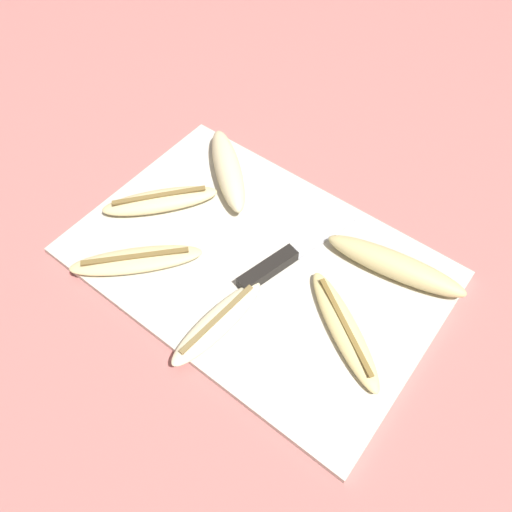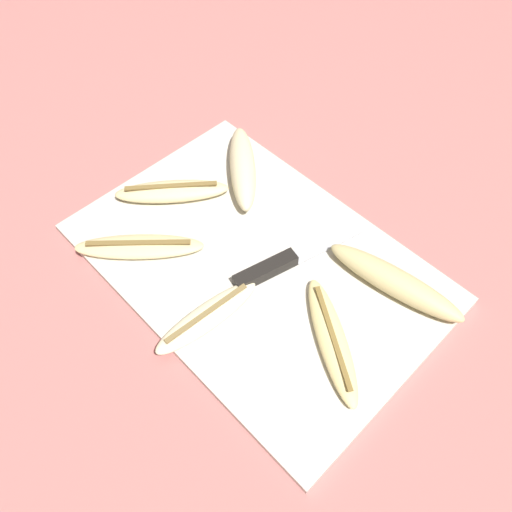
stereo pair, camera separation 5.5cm
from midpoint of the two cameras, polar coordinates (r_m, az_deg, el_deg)
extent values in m
plane|color=#B76B66|center=(0.69, -2.26, -1.18)|extent=(4.00, 4.00, 0.00)
cube|color=beige|center=(0.69, -2.28, -0.90)|extent=(0.49, 0.33, 0.01)
cube|color=black|center=(0.66, -1.00, -1.64)|extent=(0.04, 0.09, 0.02)
cube|color=#B7BABF|center=(0.71, 5.46, 2.26)|extent=(0.05, 0.11, 0.00)
ellipsoid|color=#EDD689|center=(0.62, 7.56, -8.42)|extent=(0.17, 0.12, 0.02)
cube|color=olive|center=(0.62, 7.66, -7.98)|extent=(0.12, 0.08, 0.00)
ellipsoid|color=beige|center=(0.77, -5.30, 9.75)|extent=(0.16, 0.14, 0.04)
ellipsoid|color=#DBC684|center=(0.68, 13.38, -1.17)|extent=(0.20, 0.07, 0.03)
ellipsoid|color=beige|center=(0.70, -15.71, -0.60)|extent=(0.15, 0.16, 0.02)
cube|color=brown|center=(0.69, -15.88, -0.16)|extent=(0.10, 0.11, 0.00)
ellipsoid|color=beige|center=(0.63, -6.90, -7.65)|extent=(0.05, 0.16, 0.02)
cube|color=olive|center=(0.62, -6.99, -7.22)|extent=(0.02, 0.12, 0.00)
ellipsoid|color=beige|center=(0.75, -12.94, 6.05)|extent=(0.14, 0.16, 0.02)
cube|color=olive|center=(0.75, -13.11, 6.67)|extent=(0.09, 0.11, 0.00)
camera|label=1|loc=(0.03, -92.33, -3.29)|focal=35.00mm
camera|label=2|loc=(0.03, 87.67, 3.29)|focal=35.00mm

